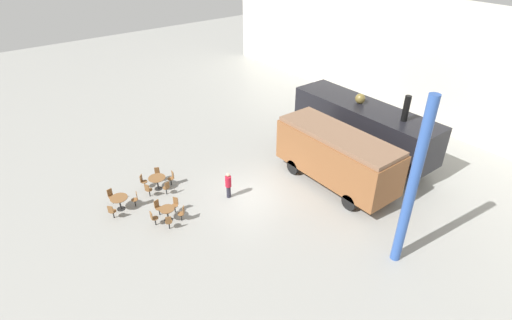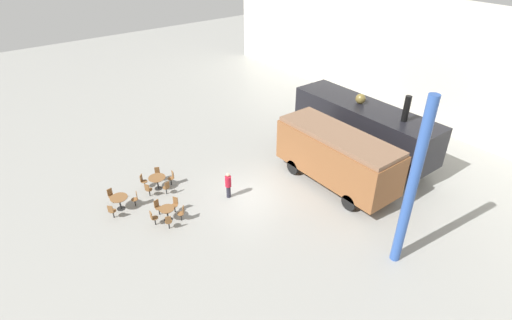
# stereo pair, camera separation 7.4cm
# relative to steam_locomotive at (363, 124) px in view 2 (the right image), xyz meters

# --- Properties ---
(ground_plane) EXTENTS (80.00, 80.00, 0.00)m
(ground_plane) POSITION_rel_steam_locomotive_xyz_m (-0.66, -8.62, -2.13)
(ground_plane) COLOR gray
(backdrop_wall) EXTENTS (44.00, 0.15, 9.00)m
(backdrop_wall) POSITION_rel_steam_locomotive_xyz_m (-0.66, 7.07, 2.37)
(backdrop_wall) COLOR beige
(backdrop_wall) RESTS_ON ground_plane
(steam_locomotive) EXTENTS (9.93, 2.68, 4.90)m
(steam_locomotive) POSITION_rel_steam_locomotive_xyz_m (0.00, 0.00, 0.00)
(steam_locomotive) COLOR black
(steam_locomotive) RESTS_ON ground_plane
(passenger_coach_wooden) EXTENTS (7.39, 2.64, 3.28)m
(passenger_coach_wooden) POSITION_rel_steam_locomotive_xyz_m (1.40, -3.96, -0.22)
(passenger_coach_wooden) COLOR brown
(passenger_coach_wooden) RESTS_ON ground_plane
(cafe_table_near) EXTENTS (0.92, 0.92, 0.75)m
(cafe_table_near) POSITION_rel_steam_locomotive_xyz_m (-3.81, -14.84, -1.53)
(cafe_table_near) COLOR black
(cafe_table_near) RESTS_ON ground_plane
(cafe_table_mid) EXTENTS (0.77, 0.77, 0.74)m
(cafe_table_mid) POSITION_rel_steam_locomotive_xyz_m (-1.43, -13.25, -1.57)
(cafe_table_mid) COLOR black
(cafe_table_mid) RESTS_ON ground_plane
(cafe_table_far) EXTENTS (0.97, 0.97, 0.76)m
(cafe_table_far) POSITION_rel_steam_locomotive_xyz_m (-4.32, -12.42, -1.50)
(cafe_table_far) COLOR black
(cafe_table_far) RESTS_ON ground_plane
(cafe_chair_0) EXTENTS (0.37, 0.39, 0.87)m
(cafe_chair_0) POSITION_rel_steam_locomotive_xyz_m (-3.55, -14.05, -1.62)
(cafe_chair_0) COLOR black
(cafe_chair_0) RESTS_ON ground_plane
(cafe_chair_1) EXTENTS (0.38, 0.36, 0.87)m
(cafe_chair_1) POSITION_rel_steam_locomotive_xyz_m (-4.63, -15.00, -1.62)
(cafe_chair_1) COLOR black
(cafe_chair_1) RESTS_ON ground_plane
(cafe_chair_2) EXTENTS (0.40, 0.41, 0.87)m
(cafe_chair_2) POSITION_rel_steam_locomotive_xyz_m (-3.26, -15.46, -1.62)
(cafe_chair_2) COLOR black
(cafe_chair_2) RESTS_ON ground_plane
(cafe_chair_3) EXTENTS (0.39, 0.40, 0.87)m
(cafe_chair_3) POSITION_rel_steam_locomotive_xyz_m (-1.83, -12.60, -1.62)
(cafe_chair_3) COLOR black
(cafe_chair_3) RESTS_ON ground_plane
(cafe_chair_4) EXTENTS (0.38, 0.36, 0.87)m
(cafe_chair_4) POSITION_rel_steam_locomotive_xyz_m (-2.17, -13.43, -1.62)
(cafe_chair_4) COLOR black
(cafe_chair_4) RESTS_ON ground_plane
(cafe_chair_5) EXTENTS (0.36, 0.36, 0.87)m
(cafe_chair_5) POSITION_rel_steam_locomotive_xyz_m (-1.48, -14.01, -1.62)
(cafe_chair_5) COLOR black
(cafe_chair_5) RESTS_ON ground_plane
(cafe_chair_6) EXTENTS (0.39, 0.38, 0.87)m
(cafe_chair_6) POSITION_rel_steam_locomotive_xyz_m (-0.72, -13.53, -1.62)
(cafe_chair_6) COLOR black
(cafe_chair_6) RESTS_ON ground_plane
(cafe_chair_7) EXTENTS (0.40, 0.41, 0.87)m
(cafe_chair_7) POSITION_rel_steam_locomotive_xyz_m (-0.94, -12.67, -1.62)
(cafe_chair_7) COLOR black
(cafe_chair_7) RESTS_ON ground_plane
(cafe_chair_8) EXTENTS (0.40, 0.40, 0.87)m
(cafe_chair_8) POSITION_rel_steam_locomotive_xyz_m (-4.91, -13.04, -1.62)
(cafe_chair_8) COLOR black
(cafe_chair_8) RESTS_ON ground_plane
(cafe_chair_9) EXTENTS (0.39, 0.40, 0.87)m
(cafe_chair_9) POSITION_rel_steam_locomotive_xyz_m (-3.91, -13.17, -1.62)
(cafe_chair_9) COLOR black
(cafe_chair_9) RESTS_ON ground_plane
(cafe_chair_10) EXTENTS (0.38, 0.36, 0.87)m
(cafe_chair_10) POSITION_rel_steam_locomotive_xyz_m (-3.47, -12.27, -1.62)
(cafe_chair_10) COLOR black
(cafe_chair_10) RESTS_ON ground_plane
(cafe_chair_11) EXTENTS (0.36, 0.37, 0.87)m
(cafe_chair_11) POSITION_rel_steam_locomotive_xyz_m (-4.21, -11.57, -1.62)
(cafe_chair_11) COLOR black
(cafe_chair_11) RESTS_ON ground_plane
(cafe_chair_12) EXTENTS (0.40, 0.38, 0.87)m
(cafe_chair_12) POSITION_rel_steam_locomotive_xyz_m (-5.09, -12.05, -1.62)
(cafe_chair_12) COLOR black
(cafe_chair_12) RESTS_ON ground_plane
(visitor_person) EXTENTS (0.34, 0.34, 1.58)m
(visitor_person) POSITION_rel_steam_locomotive_xyz_m (-1.19, -9.64, -1.28)
(visitor_person) COLOR #262633
(visitor_person) RESTS_ON ground_plane
(support_pillar) EXTENTS (0.44, 0.44, 8.00)m
(support_pillar) POSITION_rel_steam_locomotive_xyz_m (7.34, -6.24, 1.87)
(support_pillar) COLOR #2D519E
(support_pillar) RESTS_ON ground_plane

